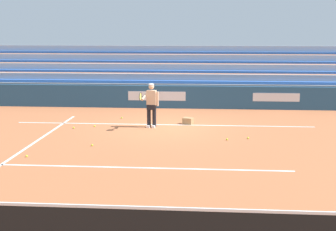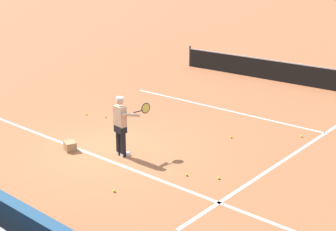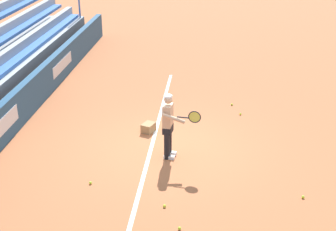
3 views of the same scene
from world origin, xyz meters
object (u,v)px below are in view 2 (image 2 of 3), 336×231
at_px(tennis_ball_near_player, 106,117).
at_px(tennis_net, 286,72).
at_px(tennis_ball_far_left, 187,175).
at_px(tennis_player, 121,125).
at_px(tennis_ball_midcourt, 86,114).
at_px(tennis_ball_toward_net, 231,137).
at_px(ball_box_cardboard, 70,146).
at_px(tennis_ball_on_baseline, 114,191).
at_px(tennis_ball_stray_back, 302,136).
at_px(tennis_ball_far_right, 219,178).

height_order(tennis_ball_near_player, tennis_net, tennis_net).
bearing_deg(tennis_ball_far_left, tennis_player, -177.12).
height_order(tennis_ball_midcourt, tennis_ball_toward_net, same).
bearing_deg(ball_box_cardboard, tennis_ball_toward_net, 52.04).
bearing_deg(tennis_net, ball_box_cardboard, -94.93).
distance_m(tennis_player, tennis_ball_on_baseline, 2.42).
xyz_separation_m(tennis_ball_midcourt, tennis_ball_far_left, (5.86, -1.62, 0.00)).
height_order(ball_box_cardboard, tennis_net, tennis_net).
distance_m(tennis_ball_midcourt, tennis_ball_on_baseline, 6.16).
height_order(tennis_ball_stray_back, tennis_ball_on_baseline, same).
xyz_separation_m(tennis_ball_near_player, tennis_ball_far_left, (5.11, -1.87, 0.00)).
relative_size(tennis_player, tennis_net, 0.15).
bearing_deg(tennis_net, tennis_ball_far_left, -75.91).
xyz_separation_m(tennis_ball_toward_net, tennis_ball_on_baseline, (-0.13, -4.87, 0.00)).
height_order(tennis_ball_far_right, tennis_ball_stray_back, same).
distance_m(ball_box_cardboard, tennis_ball_near_player, 3.07).
bearing_deg(ball_box_cardboard, tennis_ball_far_right, 15.47).
bearing_deg(tennis_player, tennis_ball_near_player, 145.40).
bearing_deg(tennis_ball_on_baseline, ball_box_cardboard, 161.25).
height_order(tennis_player, tennis_ball_on_baseline, tennis_player).
bearing_deg(tennis_ball_on_baseline, tennis_ball_near_player, 139.73).
distance_m(tennis_ball_stray_back, tennis_net, 7.15).
bearing_deg(tennis_ball_stray_back, tennis_ball_far_left, -102.66).
bearing_deg(tennis_ball_near_player, tennis_player, -34.60).
distance_m(tennis_player, tennis_ball_midcourt, 4.11).
distance_m(tennis_ball_near_player, tennis_ball_toward_net, 4.63).
relative_size(tennis_ball_near_player, tennis_ball_toward_net, 1.00).
height_order(tennis_player, tennis_ball_far_left, tennis_player).
xyz_separation_m(ball_box_cardboard, tennis_net, (0.99, 11.47, 0.36)).
distance_m(tennis_ball_midcourt, tennis_ball_far_left, 6.08).
bearing_deg(tennis_ball_stray_back, tennis_player, -125.08).
distance_m(tennis_ball_on_baseline, tennis_net, 12.61).
distance_m(ball_box_cardboard, tennis_ball_midcourt, 3.30).
xyz_separation_m(tennis_player, tennis_ball_stray_back, (3.26, 4.64, -0.86)).
bearing_deg(tennis_ball_toward_net, tennis_ball_far_left, -78.26).
distance_m(ball_box_cardboard, tennis_net, 11.52).
bearing_deg(ball_box_cardboard, tennis_player, 27.02).
relative_size(tennis_ball_near_player, tennis_ball_far_left, 1.00).
distance_m(ball_box_cardboard, tennis_ball_stray_back, 7.12).
relative_size(tennis_ball_near_player, tennis_ball_stray_back, 1.00).
bearing_deg(tennis_ball_far_left, tennis_ball_stray_back, 77.34).
bearing_deg(tennis_ball_on_baseline, tennis_ball_stray_back, 74.37).
bearing_deg(tennis_player, tennis_ball_midcourt, 154.36).
bearing_deg(tennis_ball_toward_net, tennis_net, 105.03).
bearing_deg(tennis_ball_midcourt, tennis_ball_on_baseline, -34.03).
distance_m(tennis_ball_far_left, tennis_net, 10.98).
relative_size(tennis_player, tennis_ball_near_player, 25.98).
xyz_separation_m(tennis_ball_midcourt, tennis_ball_on_baseline, (5.10, -3.45, 0.00)).
bearing_deg(tennis_player, tennis_net, 92.28).
xyz_separation_m(ball_box_cardboard, tennis_ball_on_baseline, (2.90, -0.98, -0.10)).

